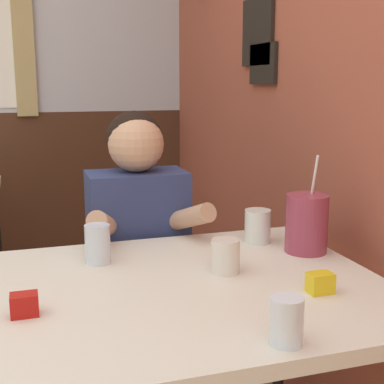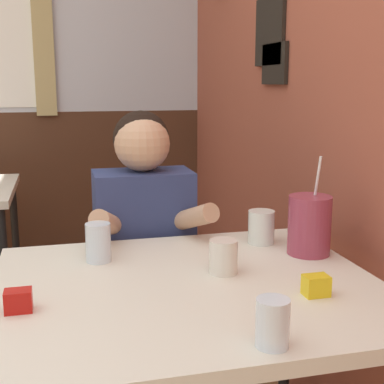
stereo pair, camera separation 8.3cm
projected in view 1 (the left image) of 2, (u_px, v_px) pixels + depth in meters
The scene contains 10 objects.
brick_wall_right at pixel (263, 65), 2.30m from camera, with size 0.08×4.40×2.70m.
main_table at pixel (193, 309), 1.38m from camera, with size 0.98×0.85×0.77m.
person_seated at pixel (139, 271), 1.91m from camera, with size 0.42×0.40×1.18m.
cocktail_pitcher at pixel (307, 223), 1.60m from camera, with size 0.13×0.13×0.30m.
glass_near_pitcher at pixel (286, 321), 1.04m from camera, with size 0.07×0.07×0.10m.
glass_center at pixel (258, 226), 1.70m from camera, with size 0.08×0.08×0.11m.
glass_far_side at pixel (225, 256), 1.43m from camera, with size 0.08×0.08×0.09m.
glass_by_brick at pixel (98, 244), 1.50m from camera, with size 0.07×0.07×0.11m.
condiment_ketchup at pixel (24, 305), 1.17m from camera, with size 0.06×0.04×0.05m.
condiment_mustard at pixel (320, 283), 1.30m from camera, with size 0.06×0.04×0.05m.
Camera 1 is at (0.18, -0.96, 1.28)m, focal length 50.00 mm.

